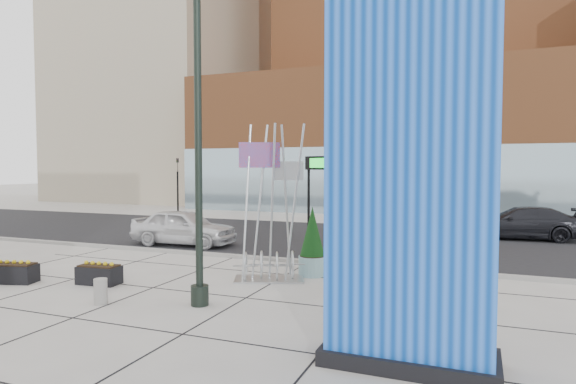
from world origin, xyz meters
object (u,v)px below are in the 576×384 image
(overhead_street_sign, at_px, (327,172))
(car_white_west, at_px, (184,227))
(lamp_post, at_px, (199,173))
(public_art_sculpture, at_px, (270,239))
(concrete_bollard, at_px, (101,291))
(blue_pylon, at_px, (412,87))
(car_silver_mid, at_px, (401,229))

(overhead_street_sign, height_order, car_white_west, overhead_street_sign)
(lamp_post, distance_m, car_white_west, 9.99)
(public_art_sculpture, relative_size, concrete_bollard, 7.41)
(car_white_west, bearing_deg, concrete_bollard, -162.27)
(blue_pylon, height_order, lamp_post, blue_pylon)
(overhead_street_sign, relative_size, car_white_west, 0.82)
(public_art_sculpture, distance_m, overhead_street_sign, 3.13)
(car_white_west, height_order, car_silver_mid, car_silver_mid)
(lamp_post, xyz_separation_m, overhead_street_sign, (1.82, 5.14, -0.03))
(concrete_bollard, relative_size, car_white_west, 0.14)
(lamp_post, bearing_deg, public_art_sculpture, 79.70)
(concrete_bollard, bearing_deg, car_white_west, 110.43)
(concrete_bollard, height_order, overhead_street_sign, overhead_street_sign)
(overhead_street_sign, bearing_deg, blue_pylon, -41.36)
(public_art_sculpture, xyz_separation_m, overhead_street_sign, (1.25, 2.00, 2.05))
(car_white_west, relative_size, car_silver_mid, 0.94)
(blue_pylon, height_order, concrete_bollard, blue_pylon)
(concrete_bollard, height_order, car_white_west, car_white_west)
(lamp_post, relative_size, car_silver_mid, 1.62)
(blue_pylon, relative_size, lamp_post, 1.23)
(concrete_bollard, distance_m, car_white_west, 9.25)
(blue_pylon, bearing_deg, concrete_bollard, 173.08)
(car_white_west, xyz_separation_m, car_silver_mid, (9.20, 2.70, 0.02))
(blue_pylon, distance_m, car_silver_mid, 13.16)
(car_silver_mid, bearing_deg, overhead_street_sign, 167.74)
(lamp_post, height_order, overhead_street_sign, lamp_post)
(overhead_street_sign, bearing_deg, concrete_bollard, -104.08)
(lamp_post, relative_size, concrete_bollard, 12.55)
(blue_pylon, relative_size, public_art_sculpture, 2.09)
(public_art_sculpture, xyz_separation_m, car_white_west, (-6.22, 4.69, -0.46))
(car_silver_mid, bearing_deg, car_white_west, 111.82)
(concrete_bollard, relative_size, overhead_street_sign, 0.17)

